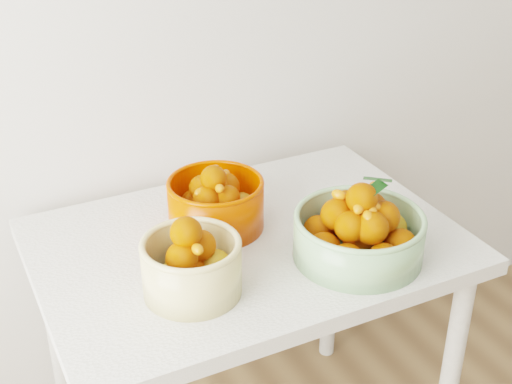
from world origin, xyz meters
TOP-DOWN VIEW (x-y plane):
  - table at (-0.26, 1.60)m, footprint 1.00×0.70m
  - bowl_cream at (-0.46, 1.46)m, footprint 0.23×0.23m
  - bowl_green at (-0.07, 1.42)m, footprint 0.36×0.36m
  - bowl_orange at (-0.30, 1.69)m, footprint 0.27×0.27m

SIDE VIEW (x-z plane):
  - table at x=-0.26m, z-range 0.28..1.03m
  - bowl_green at x=-0.07m, z-range 0.72..0.91m
  - bowl_orange at x=-0.30m, z-range 0.73..0.90m
  - bowl_cream at x=-0.46m, z-range 0.73..0.91m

